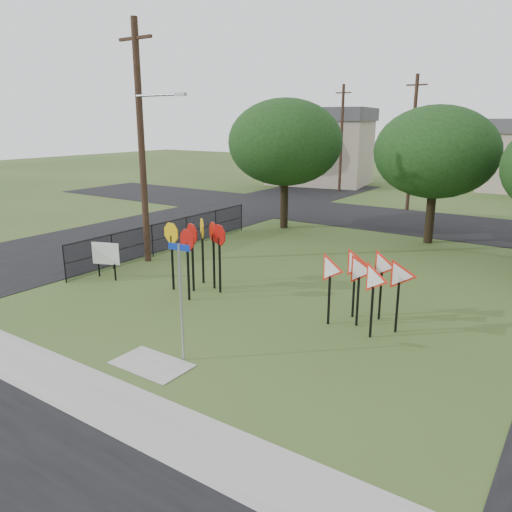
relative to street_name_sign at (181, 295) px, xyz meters
The scene contains 18 objects.
ground 2.53m from the street_name_sign, 105.76° to the left, with size 140.00×140.00×0.00m, color #334D1D.
sidewalk 3.08m from the street_name_sign, 101.21° to the right, with size 30.00×1.60×0.02m, color gray.
planting_strip 4.10m from the street_name_sign, 97.59° to the right, with size 30.00×0.80×0.02m, color #334D1D.
street_left 17.23m from the street_name_sign, 136.79° to the left, with size 8.00×50.00×0.02m, color black.
street_far 21.81m from the street_name_sign, 91.29° to the left, with size 60.00×8.00×0.02m, color black.
curb_pad 1.95m from the street_name_sign, 126.22° to the right, with size 2.00×1.20×0.02m, color gray.
street_name_sign is the anchor object (origin of this frame).
stop_sign_cluster 5.51m from the street_name_sign, 126.37° to the left, with size 2.39×2.10×2.53m.
yield_sign_cluster 5.62m from the street_name_sign, 57.89° to the left, with size 2.90×1.73×2.26m.
info_board 8.07m from the street_name_sign, 154.14° to the left, with size 1.10×0.43×1.45m.
utility_pole_main 10.50m from the street_name_sign, 141.12° to the left, with size 3.55×0.33×10.00m.
far_pole_a 26.01m from the street_name_sign, 95.52° to the left, with size 1.40×0.24×9.00m.
far_pole_c 33.54m from the street_name_sign, 108.29° to the left, with size 1.40×0.24×9.00m.
fence_run 11.41m from the street_name_sign, 135.38° to the left, with size 0.05×11.55×1.50m.
house_left 38.60m from the street_name_sign, 112.07° to the left, with size 10.58×8.88×7.20m.
tree_near_left 17.29m from the street_name_sign, 112.41° to the left, with size 6.40×6.40×7.27m.
tree_near_mid 17.03m from the street_name_sign, 84.84° to the left, with size 6.00×6.00×6.80m.
tree_far_left 35.92m from the street_name_sign, 117.46° to the left, with size 6.80×6.80×7.73m.
Camera 1 is at (8.73, -10.44, 6.02)m, focal length 35.00 mm.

